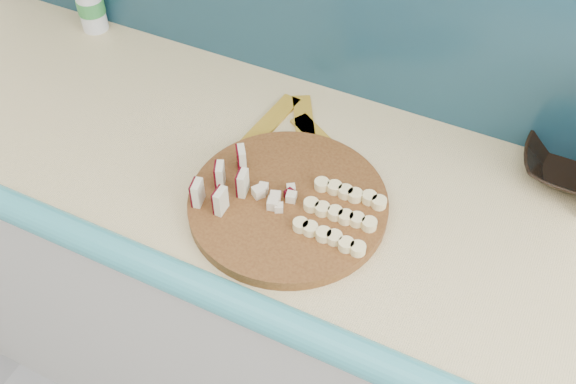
# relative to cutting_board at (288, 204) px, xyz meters

# --- Properties ---
(kitchen_counter) EXTENTS (2.20, 0.63, 0.91)m
(kitchen_counter) POSITION_rel_cutting_board_xyz_m (0.10, 0.08, -0.47)
(kitchen_counter) COLOR beige
(kitchen_counter) RESTS_ON ground
(backsplash) EXTENTS (2.20, 0.02, 0.50)m
(backsplash) POSITION_rel_cutting_board_xyz_m (0.10, 0.37, 0.24)
(backsplash) COLOR teal
(backsplash) RESTS_ON kitchen_counter
(cutting_board) EXTENTS (0.37, 0.37, 0.02)m
(cutting_board) POSITION_rel_cutting_board_xyz_m (0.00, 0.00, 0.00)
(cutting_board) COLOR #46240F
(cutting_board) RESTS_ON kitchen_counter
(apple_wedges) EXTENTS (0.08, 0.14, 0.05)m
(apple_wedges) POSITION_rel_cutting_board_xyz_m (-0.11, -0.03, 0.04)
(apple_wedges) COLOR beige
(apple_wedges) RESTS_ON cutting_board
(apple_chunks) EXTENTS (0.05, 0.06, 0.02)m
(apple_chunks) POSITION_rel_cutting_board_xyz_m (-0.02, -0.00, 0.02)
(apple_chunks) COLOR beige
(apple_chunks) RESTS_ON cutting_board
(banana_slices) EXTENTS (0.14, 0.14, 0.02)m
(banana_slices) POSITION_rel_cutting_board_xyz_m (0.10, 0.00, 0.02)
(banana_slices) COLOR #FBE399
(banana_slices) RESTS_ON cutting_board
(brown_bowl) EXTENTS (0.21, 0.21, 0.05)m
(brown_bowl) POSITION_rel_cutting_board_xyz_m (0.45, 0.32, 0.01)
(brown_bowl) COLOR black
(brown_bowl) RESTS_ON kitchen_counter
(canister) EXTENTS (0.07, 0.07, 0.11)m
(canister) POSITION_rel_cutting_board_xyz_m (-0.68, 0.32, 0.04)
(canister) COLOR silver
(canister) RESTS_ON kitchen_counter
(banana_peel) EXTENTS (0.24, 0.20, 0.01)m
(banana_peel) POSITION_rel_cutting_board_xyz_m (-0.07, 0.20, -0.01)
(banana_peel) COLOR gold
(banana_peel) RESTS_ON kitchen_counter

